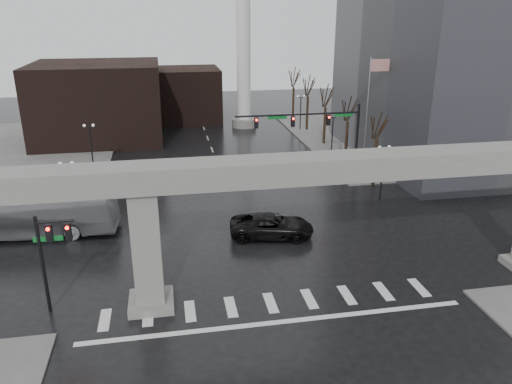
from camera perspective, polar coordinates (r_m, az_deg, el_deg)
ground at (r=31.40m, az=1.29°, el=-11.58°), size 160.00×160.00×0.00m
sidewalk_ne at (r=71.57m, az=16.09°, el=6.16°), size 28.00×36.00×0.15m
elevated_guideway at (r=28.65m, az=3.87°, el=0.46°), size 48.00×2.60×8.70m
building_far_left at (r=69.59m, az=-17.57°, el=9.78°), size 16.00×14.00×10.00m
building_far_mid at (r=79.18m, az=-7.93°, el=10.95°), size 10.00×10.00×8.00m
smokestack at (r=73.08m, az=-1.45°, el=17.74°), size 3.60×3.60×30.00m
signal_mast_arm at (r=48.39m, az=7.33°, el=7.29°), size 12.12×0.43×8.00m
signal_left_pole at (r=30.14m, az=-22.44°, el=-5.87°), size 2.30×0.30×6.00m
flagpole_assembly at (r=53.18m, az=12.95°, el=9.99°), size 2.06×0.12×12.00m
lamp_right_0 at (r=46.27m, az=14.32°, el=3.19°), size 1.22×0.32×5.11m
lamp_right_1 at (r=58.82m, az=8.75°, el=7.18°), size 1.22×0.32×5.11m
lamp_right_2 at (r=71.90m, az=5.13°, el=9.70°), size 1.22×0.32×5.11m
lamp_left_0 at (r=42.93m, az=-20.64°, el=1.17°), size 1.22×0.32×5.11m
lamp_left_1 at (r=56.23m, az=-18.41°, el=5.77°), size 1.22×0.32×5.11m
lamp_left_2 at (r=69.80m, az=-17.03°, el=8.59°), size 1.22×0.32×5.11m
tree_right_0 at (r=50.38m, az=13.47°, el=3.83°), size 1.09×1.58×7.50m
tree_right_1 at (r=57.50m, az=10.34°, el=6.14°), size 1.09×1.61×7.67m
tree_right_2 at (r=64.82m, az=7.88°, el=7.93°), size 1.10×1.63×7.85m
tree_right_3 at (r=72.29m, az=5.92°, el=9.33°), size 1.11×1.66×8.02m
tree_right_4 at (r=79.86m, az=4.31°, el=10.47°), size 1.12×1.69×8.19m
pickup_truck at (r=38.30m, az=1.81°, el=-3.90°), size 6.82×4.05×1.78m
city_bus at (r=42.12m, az=-24.79°, el=-2.09°), size 13.75×4.15×3.78m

